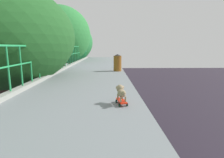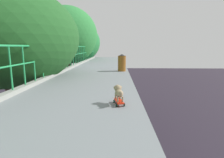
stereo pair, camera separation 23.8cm
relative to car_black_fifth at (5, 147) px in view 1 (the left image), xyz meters
name	(u,v)px [view 1 (the left image)]	position (x,y,z in m)	size (l,w,h in m)	color
overpass_deck	(43,155)	(6.23, -9.11, 5.29)	(3.23, 37.65, 0.36)	gray
car_black_fifth	(5,147)	(0.00, 0.00, 0.00)	(1.89, 4.57, 1.40)	black
city_bus	(46,78)	(-3.84, 19.39, 1.34)	(2.78, 10.57, 3.56)	#0F4791
roadside_tree_mid	(0,39)	(2.73, -3.79, 6.99)	(5.88, 5.88, 9.81)	#4F3330
roadside_tree_far	(60,36)	(2.85, 4.91, 7.60)	(5.25, 5.25, 10.84)	#4E4127
roadside_tree_farthest	(70,43)	(2.57, 9.88, 7.13)	(5.31, 5.31, 10.15)	brown
toy_skateboard	(122,101)	(7.34, -7.62, 5.54)	(0.25, 0.43, 0.09)	red
small_dog	(121,92)	(7.33, -7.59, 5.74)	(0.23, 0.43, 0.31)	#958060
litter_bin	(118,62)	(7.52, -2.37, 5.90)	(0.40, 0.40, 0.84)	brown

